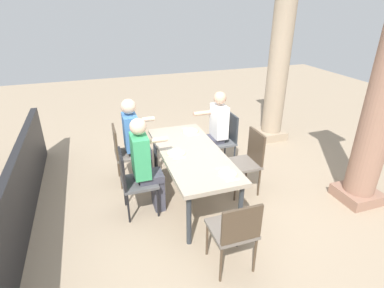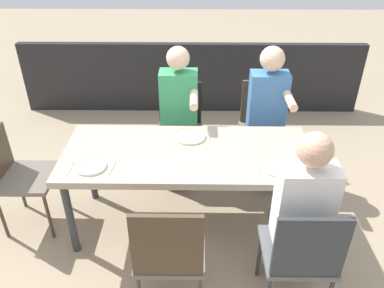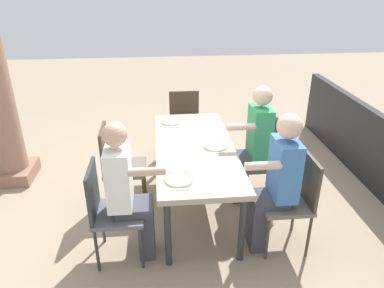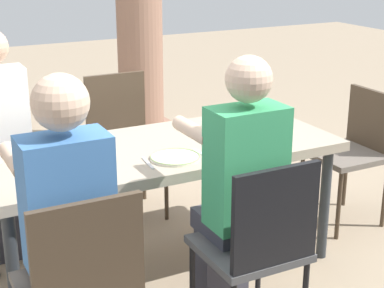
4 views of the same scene
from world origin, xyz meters
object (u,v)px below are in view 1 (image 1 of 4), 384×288
object	(u,v)px
chair_west_south	(125,151)
chair_mid_south	(133,179)
diner_man_white	(135,138)
plate_1	(176,153)
stone_column_near	(279,65)
plate_2	(227,174)
chair_west_north	(225,137)
dining_table	(191,156)
plate_0	(190,131)
chair_mid_north	(248,158)
diner_woman_green	(146,163)
stone_column_centre	(381,109)
chair_head_east	(235,230)
diner_guest_third	(215,129)

from	to	relation	value
chair_west_south	chair_mid_south	xyz separation A→B (m)	(0.81, -0.00, -0.02)
diner_man_white	plate_1	world-z (taller)	diner_man_white
stone_column_near	plate_2	size ratio (longest dim) A/B	13.49
diner_man_white	plate_1	xyz separation A→B (m)	(0.70, 0.43, 0.02)
chair_west_north	stone_column_near	size ratio (longest dim) A/B	0.30
dining_table	stone_column_near	size ratio (longest dim) A/B	0.63
chair_mid_south	dining_table	bearing A→B (deg)	96.56
stone_column_near	plate_0	bearing A→B (deg)	-68.02
chair_mid_south	diner_man_white	distance (m)	0.86
chair_mid_north	diner_man_white	world-z (taller)	diner_man_white
diner_woman_green	plate_1	world-z (taller)	diner_woman_green
chair_west_south	stone_column_near	bearing A→B (deg)	104.03
stone_column_centre	chair_west_north	bearing A→B (deg)	-137.49
chair_mid_north	stone_column_near	world-z (taller)	stone_column_near
chair_west_south	diner_man_white	distance (m)	0.26
stone_column_near	plate_1	world-z (taller)	stone_column_near
diner_woman_green	stone_column_centre	size ratio (longest dim) A/B	0.48
diner_man_white	plate_0	bearing A→B (deg)	86.24
plate_0	chair_head_east	bearing A→B (deg)	-5.79
plate_0	plate_2	distance (m)	1.36
dining_table	chair_mid_north	bearing A→B (deg)	83.46
stone_column_centre	chair_head_east	bearing A→B (deg)	-75.90
diner_guest_third	plate_0	bearing A→B (deg)	-82.79
chair_west_north	stone_column_near	xyz separation A→B (m)	(-0.76, 1.40, 0.97)
diner_man_white	plate_2	size ratio (longest dim) A/B	5.92
chair_west_north	diner_man_white	size ratio (longest dim) A/B	0.69
chair_mid_north	diner_man_white	bearing A→B (deg)	-118.86
diner_guest_third	plate_2	bearing A→B (deg)	-16.99
chair_mid_south	stone_column_near	distance (m)	3.57
chair_head_east	diner_guest_third	world-z (taller)	diner_guest_third
dining_table	stone_column_centre	size ratio (longest dim) A/B	0.69
dining_table	chair_mid_north	world-z (taller)	chair_mid_north
chair_mid_north	stone_column_near	xyz separation A→B (m)	(-1.57, 1.40, 0.96)
chair_mid_north	diner_guest_third	distance (m)	0.85
chair_west_south	stone_column_near	distance (m)	3.29
chair_west_north	chair_mid_north	bearing A→B (deg)	0.09
chair_head_east	diner_guest_third	xyz separation A→B (m)	(-2.10, 0.65, 0.19)
diner_man_white	diner_woman_green	bearing A→B (deg)	0.19
stone_column_near	stone_column_centre	bearing A→B (deg)	0.00
dining_table	chair_mid_south	bearing A→B (deg)	-83.44
chair_head_east	diner_woman_green	world-z (taller)	diner_woman_green
chair_west_north	stone_column_near	distance (m)	1.87
dining_table	stone_column_near	distance (m)	2.80
chair_west_north	plate_0	world-z (taller)	chair_west_north
chair_mid_north	plate_0	bearing A→B (deg)	-140.59
chair_west_south	chair_mid_north	xyz separation A→B (m)	(0.81, 1.65, -0.00)
diner_woman_green	diner_guest_third	distance (m)	1.53
chair_mid_south	stone_column_centre	xyz separation A→B (m)	(0.72, 3.06, 0.84)
chair_mid_north	chair_head_east	distance (m)	1.53
diner_woman_green	stone_column_centre	bearing A→B (deg)	75.85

